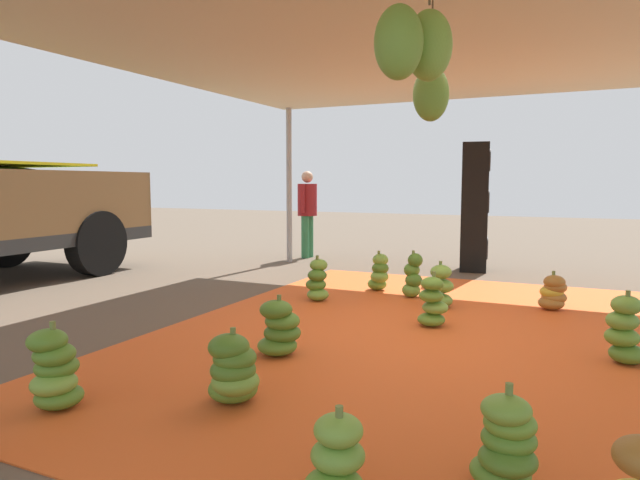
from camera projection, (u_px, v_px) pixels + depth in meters
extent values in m
plane|color=brown|center=(159.00, 305.00, 6.51)|extent=(40.00, 40.00, 0.00)
cube|color=#E05B23|center=(408.00, 334.00, 5.25)|extent=(6.46, 4.47, 0.01)
cylinder|color=#9EA0A5|center=(289.00, 186.00, 9.92)|extent=(0.10, 0.10, 2.74)
cube|color=beige|center=(413.00, 32.00, 4.97)|extent=(8.00, 7.00, 0.06)
cylinder|color=#4C422D|center=(432.00, 23.00, 3.67)|extent=(0.01, 0.01, 0.52)
ellipsoid|color=#6B9E38|center=(431.00, 94.00, 3.72)|extent=(0.24, 0.24, 0.36)
ellipsoid|color=#6B9E38|center=(399.00, 42.00, 2.70)|extent=(0.24, 0.24, 0.36)
ellipsoid|color=#75A83D|center=(429.00, 46.00, 2.85)|extent=(0.24, 0.24, 0.36)
ellipsoid|color=#60932D|center=(431.00, 319.00, 5.52)|extent=(0.32, 0.32, 0.13)
ellipsoid|color=#75A83D|center=(435.00, 307.00, 5.50)|extent=(0.32, 0.32, 0.13)
ellipsoid|color=#60932D|center=(431.00, 296.00, 5.48)|extent=(0.26, 0.26, 0.13)
ellipsoid|color=#60932D|center=(432.00, 284.00, 5.45)|extent=(0.28, 0.28, 0.13)
cylinder|color=olive|center=(434.00, 277.00, 5.46)|extent=(0.04, 0.04, 0.12)
ellipsoid|color=#6B9E38|center=(440.00, 300.00, 6.35)|extent=(0.37, 0.37, 0.16)
ellipsoid|color=#75A83D|center=(442.00, 286.00, 6.34)|extent=(0.30, 0.30, 0.16)
ellipsoid|color=#75A83D|center=(441.00, 272.00, 6.30)|extent=(0.31, 0.31, 0.16)
cylinder|color=olive|center=(440.00, 266.00, 6.33)|extent=(0.04, 0.04, 0.12)
ellipsoid|color=#518428|center=(277.00, 345.00, 4.59)|extent=(0.38, 0.38, 0.16)
ellipsoid|color=#477523|center=(282.00, 333.00, 4.60)|extent=(0.43, 0.43, 0.16)
ellipsoid|color=#518428|center=(282.00, 321.00, 4.59)|extent=(0.30, 0.30, 0.16)
ellipsoid|color=#477523|center=(276.00, 310.00, 4.55)|extent=(0.32, 0.32, 0.16)
cylinder|color=olive|center=(279.00, 302.00, 4.56)|extent=(0.04, 0.04, 0.12)
ellipsoid|color=#6B9E38|center=(318.00, 294.00, 6.71)|extent=(0.35, 0.35, 0.15)
ellipsoid|color=#518428|center=(316.00, 284.00, 6.73)|extent=(0.33, 0.33, 0.15)
ellipsoid|color=#477523|center=(317.00, 275.00, 6.68)|extent=(0.33, 0.33, 0.15)
ellipsoid|color=#6B9E38|center=(319.00, 265.00, 6.72)|extent=(0.30, 0.30, 0.15)
cylinder|color=olive|center=(317.00, 260.00, 6.69)|extent=(0.04, 0.04, 0.12)
ellipsoid|color=#60932D|center=(377.00, 284.00, 7.37)|extent=(0.29, 0.29, 0.16)
ellipsoid|color=#75A83D|center=(379.00, 277.00, 7.30)|extent=(0.26, 0.26, 0.16)
ellipsoid|color=#477523|center=(380.00, 268.00, 7.30)|extent=(0.22, 0.22, 0.16)
ellipsoid|color=#75A83D|center=(380.00, 260.00, 7.31)|extent=(0.27, 0.27, 0.16)
cylinder|color=olive|center=(379.00, 255.00, 7.30)|extent=(0.04, 0.04, 0.12)
ellipsoid|color=#996628|center=(551.00, 303.00, 6.23)|extent=(0.40, 0.40, 0.15)
ellipsoid|color=#996628|center=(554.00, 297.00, 6.24)|extent=(0.36, 0.36, 0.15)
ellipsoid|color=gold|center=(552.00, 292.00, 6.24)|extent=(0.33, 0.33, 0.15)
ellipsoid|color=#996628|center=(555.00, 287.00, 6.21)|extent=(0.34, 0.34, 0.15)
ellipsoid|color=#996628|center=(554.00, 282.00, 6.19)|extent=(0.33, 0.33, 0.15)
cylinder|color=olive|center=(553.00, 276.00, 6.20)|extent=(0.04, 0.04, 0.12)
ellipsoid|color=#518428|center=(233.00, 389.00, 3.62)|extent=(0.33, 0.33, 0.17)
ellipsoid|color=#6B9E38|center=(235.00, 382.00, 3.53)|extent=(0.40, 0.40, 0.17)
ellipsoid|color=#477523|center=(233.00, 370.00, 3.53)|extent=(0.38, 0.38, 0.17)
ellipsoid|color=#477523|center=(235.00, 358.00, 3.54)|extent=(0.32, 0.32, 0.17)
ellipsoid|color=#477523|center=(229.00, 347.00, 3.53)|extent=(0.33, 0.33, 0.17)
cylinder|color=olive|center=(233.00, 337.00, 3.54)|extent=(0.04, 0.04, 0.12)
ellipsoid|color=#6B9E38|center=(338.00, 455.00, 2.50)|extent=(0.31, 0.31, 0.15)
ellipsoid|color=#75A83D|center=(338.00, 430.00, 2.48)|extent=(0.26, 0.26, 0.15)
cylinder|color=olive|center=(339.00, 419.00, 2.46)|extent=(0.04, 0.04, 0.12)
ellipsoid|color=#518428|center=(59.00, 396.00, 3.51)|extent=(0.37, 0.37, 0.15)
ellipsoid|color=#75A83D|center=(54.00, 383.00, 3.48)|extent=(0.36, 0.36, 0.15)
ellipsoid|color=#518428|center=(57.00, 367.00, 3.52)|extent=(0.35, 0.35, 0.15)
ellipsoid|color=#518428|center=(54.00, 354.00, 3.48)|extent=(0.36, 0.36, 0.15)
ellipsoid|color=#518428|center=(47.00, 341.00, 3.46)|extent=(0.30, 0.30, 0.15)
cylinder|color=olive|center=(53.00, 331.00, 3.47)|extent=(0.04, 0.04, 0.12)
ellipsoid|color=#6B9E38|center=(411.00, 290.00, 6.91)|extent=(0.25, 0.25, 0.17)
ellipsoid|color=#477523|center=(414.00, 280.00, 6.88)|extent=(0.24, 0.24, 0.17)
ellipsoid|color=#518428|center=(412.00, 270.00, 6.91)|extent=(0.28, 0.28, 0.17)
ellipsoid|color=#477523|center=(415.00, 260.00, 6.86)|extent=(0.25, 0.25, 0.17)
cylinder|color=olive|center=(413.00, 255.00, 6.86)|extent=(0.04, 0.04, 0.12)
ellipsoid|color=#518428|center=(500.00, 471.00, 2.61)|extent=(0.37, 0.37, 0.13)
ellipsoid|color=#477523|center=(508.00, 459.00, 2.57)|extent=(0.30, 0.30, 0.13)
ellipsoid|color=#518428|center=(509.00, 439.00, 2.60)|extent=(0.36, 0.36, 0.13)
ellipsoid|color=#60932D|center=(510.00, 423.00, 2.59)|extent=(0.31, 0.31, 0.13)
ellipsoid|color=#6B9E38|center=(506.00, 410.00, 2.56)|extent=(0.32, 0.32, 0.13)
cylinder|color=olive|center=(509.00, 396.00, 2.57)|extent=(0.04, 0.04, 0.12)
ellipsoid|color=#518428|center=(627.00, 354.00, 4.37)|extent=(0.31, 0.31, 0.15)
ellipsoid|color=#60932D|center=(622.00, 337.00, 4.38)|extent=(0.28, 0.28, 0.15)
ellipsoid|color=#6B9E38|center=(622.00, 321.00, 4.38)|extent=(0.25, 0.25, 0.15)
ellipsoid|color=#6B9E38|center=(626.00, 305.00, 4.35)|extent=(0.23, 0.23, 0.15)
cylinder|color=olive|center=(628.00, 298.00, 4.32)|extent=(0.04, 0.04, 0.12)
cube|color=brown|center=(38.00, 203.00, 7.51)|extent=(4.36, 0.15, 0.90)
cube|color=brown|center=(98.00, 198.00, 9.91)|extent=(0.12, 2.31, 0.90)
cylinder|color=black|center=(97.00, 243.00, 8.56)|extent=(1.00, 0.30, 1.00)
cylinder|color=black|center=(3.00, 238.00, 9.42)|extent=(1.00, 0.30, 1.00)
cylinder|color=#337A4C|center=(305.00, 237.00, 10.54)|extent=(0.15, 0.15, 0.80)
cylinder|color=#337A4C|center=(309.00, 236.00, 10.71)|extent=(0.15, 0.15, 0.80)
cylinder|color=maroon|center=(307.00, 200.00, 10.55)|extent=(0.37, 0.37, 0.60)
cylinder|color=maroon|center=(301.00, 198.00, 10.33)|extent=(0.12, 0.12, 0.54)
cylinder|color=maroon|center=(313.00, 198.00, 10.77)|extent=(0.12, 0.12, 0.54)
sphere|color=tan|center=(307.00, 177.00, 10.51)|extent=(0.22, 0.22, 0.22)
cube|color=black|center=(474.00, 247.00, 9.06)|extent=(0.64, 0.50, 0.76)
cylinder|color=#383838|center=(487.00, 248.00, 8.97)|extent=(0.37, 0.08, 0.37)
cube|color=black|center=(475.00, 201.00, 8.99)|extent=(0.64, 0.50, 0.74)
cylinder|color=#383838|center=(489.00, 201.00, 8.89)|extent=(0.37, 0.08, 0.37)
cube|color=black|center=(476.00, 160.00, 8.92)|extent=(0.64, 0.50, 0.56)
cylinder|color=#383838|center=(490.00, 160.00, 8.83)|extent=(0.36, 0.07, 0.36)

